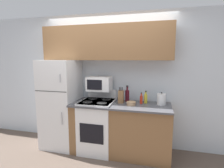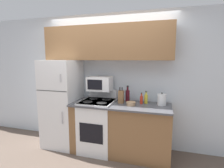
{
  "view_description": "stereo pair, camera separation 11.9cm",
  "coord_description": "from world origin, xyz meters",
  "px_view_note": "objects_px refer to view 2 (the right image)",
  "views": [
    {
      "loc": [
        0.9,
        -2.62,
        1.7
      ],
      "look_at": [
        0.17,
        0.28,
        1.26
      ],
      "focal_mm": 28.0,
      "sensor_mm": 36.0,
      "label": 1
    },
    {
      "loc": [
        1.02,
        -2.59,
        1.7
      ],
      "look_at": [
        0.17,
        0.28,
        1.26
      ],
      "focal_mm": 28.0,
      "sensor_mm": 36.0,
      "label": 2
    }
  ],
  "objects_px": {
    "knife_block": "(121,97)",
    "bottle_wine_red": "(128,95)",
    "refrigerator": "(62,103)",
    "bottle_hot_sauce": "(141,100)",
    "kettle": "(162,100)",
    "stove": "(98,125)",
    "bowl": "(131,103)",
    "microwave": "(100,84)",
    "bottle_cooking_spray": "(146,99)"
  },
  "relations": [
    {
      "from": "bowl",
      "to": "bottle_wine_red",
      "type": "bearing_deg",
      "value": 114.43
    },
    {
      "from": "refrigerator",
      "to": "stove",
      "type": "relative_size",
      "value": 1.52
    },
    {
      "from": "microwave",
      "to": "knife_block",
      "type": "xyz_separation_m",
      "value": [
        0.43,
        -0.09,
        -0.21
      ]
    },
    {
      "from": "bottle_cooking_spray",
      "to": "kettle",
      "type": "height_order",
      "value": "same"
    },
    {
      "from": "knife_block",
      "to": "bottle_cooking_spray",
      "type": "distance_m",
      "value": 0.44
    },
    {
      "from": "bowl",
      "to": "bottle_wine_red",
      "type": "distance_m",
      "value": 0.28
    },
    {
      "from": "bottle_hot_sauce",
      "to": "stove",
      "type": "bearing_deg",
      "value": -172.32
    },
    {
      "from": "bottle_wine_red",
      "to": "bowl",
      "type": "bearing_deg",
      "value": -65.57
    },
    {
      "from": "knife_block",
      "to": "microwave",
      "type": "bearing_deg",
      "value": 167.83
    },
    {
      "from": "bottle_cooking_spray",
      "to": "kettle",
      "type": "bearing_deg",
      "value": -10.19
    },
    {
      "from": "kettle",
      "to": "stove",
      "type": "bearing_deg",
      "value": -174.02
    },
    {
      "from": "bowl",
      "to": "bottle_hot_sauce",
      "type": "xyz_separation_m",
      "value": [
        0.16,
        0.15,
        0.04
      ]
    },
    {
      "from": "stove",
      "to": "microwave",
      "type": "bearing_deg",
      "value": 92.43
    },
    {
      "from": "bottle_cooking_spray",
      "to": "bowl",
      "type": "bearing_deg",
      "value": -137.24
    },
    {
      "from": "bottle_wine_red",
      "to": "kettle",
      "type": "bearing_deg",
      "value": -7.08
    },
    {
      "from": "knife_block",
      "to": "bottle_wine_red",
      "type": "distance_m",
      "value": 0.16
    },
    {
      "from": "bottle_cooking_spray",
      "to": "stove",
      "type": "bearing_deg",
      "value": -169.0
    },
    {
      "from": "bottle_wine_red",
      "to": "bottle_hot_sauce",
      "type": "relative_size",
      "value": 1.5
    },
    {
      "from": "microwave",
      "to": "kettle",
      "type": "bearing_deg",
      "value": -1.69
    },
    {
      "from": "bowl",
      "to": "bottle_hot_sauce",
      "type": "relative_size",
      "value": 0.81
    },
    {
      "from": "bowl",
      "to": "bottle_hot_sauce",
      "type": "distance_m",
      "value": 0.22
    },
    {
      "from": "refrigerator",
      "to": "bowl",
      "type": "xyz_separation_m",
      "value": [
        1.37,
        -0.07,
        0.11
      ]
    },
    {
      "from": "bottle_cooking_spray",
      "to": "bottle_wine_red",
      "type": "distance_m",
      "value": 0.34
    },
    {
      "from": "bottle_cooking_spray",
      "to": "bottle_wine_red",
      "type": "bearing_deg",
      "value": 175.42
    },
    {
      "from": "microwave",
      "to": "bowl",
      "type": "bearing_deg",
      "value": -17.33
    },
    {
      "from": "stove",
      "to": "bottle_cooking_spray",
      "type": "height_order",
      "value": "bottle_cooking_spray"
    },
    {
      "from": "refrigerator",
      "to": "bottle_wine_red",
      "type": "xyz_separation_m",
      "value": [
        1.26,
        0.17,
        0.19
      ]
    },
    {
      "from": "stove",
      "to": "knife_block",
      "type": "bearing_deg",
      "value": 7.74
    },
    {
      "from": "bowl",
      "to": "stove",
      "type": "bearing_deg",
      "value": 175.79
    },
    {
      "from": "bowl",
      "to": "bottle_cooking_spray",
      "type": "bearing_deg",
      "value": 42.76
    },
    {
      "from": "microwave",
      "to": "bottle_cooking_spray",
      "type": "distance_m",
      "value": 0.89
    },
    {
      "from": "microwave",
      "to": "bottle_wine_red",
      "type": "xyz_separation_m",
      "value": [
        0.52,
        0.04,
        -0.2
      ]
    },
    {
      "from": "bottle_cooking_spray",
      "to": "bottle_hot_sauce",
      "type": "relative_size",
      "value": 1.1
    },
    {
      "from": "knife_block",
      "to": "bottle_wine_red",
      "type": "relative_size",
      "value": 0.96
    },
    {
      "from": "knife_block",
      "to": "bowl",
      "type": "xyz_separation_m",
      "value": [
        0.2,
        -0.1,
        -0.08
      ]
    },
    {
      "from": "refrigerator",
      "to": "bottle_cooking_spray",
      "type": "bearing_deg",
      "value": 5.06
    },
    {
      "from": "stove",
      "to": "bottle_hot_sauce",
      "type": "height_order",
      "value": "bottle_hot_sauce"
    },
    {
      "from": "refrigerator",
      "to": "knife_block",
      "type": "bearing_deg",
      "value": 1.65
    },
    {
      "from": "bowl",
      "to": "bottle_hot_sauce",
      "type": "height_order",
      "value": "bottle_hot_sauce"
    },
    {
      "from": "bottle_wine_red",
      "to": "refrigerator",
      "type": "bearing_deg",
      "value": -172.4
    },
    {
      "from": "knife_block",
      "to": "bottle_hot_sauce",
      "type": "xyz_separation_m",
      "value": [
        0.35,
        0.05,
        -0.04
      ]
    },
    {
      "from": "refrigerator",
      "to": "kettle",
      "type": "xyz_separation_m",
      "value": [
        1.87,
        0.09,
        0.18
      ]
    },
    {
      "from": "refrigerator",
      "to": "bottle_hot_sauce",
      "type": "relative_size",
      "value": 8.36
    },
    {
      "from": "bottle_cooking_spray",
      "to": "bottle_hot_sauce",
      "type": "height_order",
      "value": "bottle_cooking_spray"
    },
    {
      "from": "refrigerator",
      "to": "bowl",
      "type": "relative_size",
      "value": 10.3
    },
    {
      "from": "bowl",
      "to": "kettle",
      "type": "height_order",
      "value": "kettle"
    },
    {
      "from": "knife_block",
      "to": "bowl",
      "type": "height_order",
      "value": "knife_block"
    },
    {
      "from": "kettle",
      "to": "microwave",
      "type": "bearing_deg",
      "value": 178.31
    },
    {
      "from": "bottle_wine_red",
      "to": "microwave",
      "type": "bearing_deg",
      "value": -175.39
    },
    {
      "from": "kettle",
      "to": "bottle_hot_sauce",
      "type": "bearing_deg",
      "value": -177.94
    }
  ]
}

